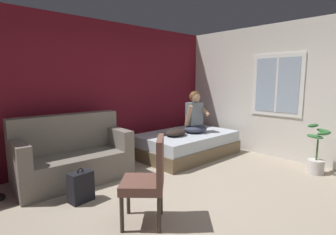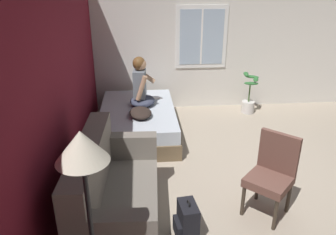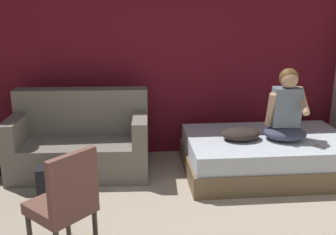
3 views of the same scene
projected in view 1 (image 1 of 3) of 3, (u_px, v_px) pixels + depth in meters
The scene contains 11 objects.
ground_plane at pixel (194, 211), 3.21m from camera, with size 40.00×40.00×0.00m, color tan.
wall_back_accent at pixel (89, 93), 4.93m from camera, with size 10.87×0.16×2.70m, color maroon.
wall_side_with_window at pixel (299, 92), 5.04m from camera, with size 0.19×6.55×2.70m.
bed at pixel (186, 144), 5.56m from camera, with size 2.08×1.33×0.48m.
couch at pixel (73, 156), 4.14m from camera, with size 1.74×0.90×1.04m.
side_chair at pixel (149, 177), 2.88m from camera, with size 0.65×0.65×0.98m.
person_seated at pixel (195, 116), 5.53m from camera, with size 0.57×0.50×0.88m.
backpack at pixel (81, 187), 3.45m from camera, with size 0.32×0.26×0.46m.
throw_pillow at pixel (176, 132), 5.22m from camera, with size 0.48×0.36×0.14m, color #2D231E.
cell_phone at pixel (216, 132), 5.55m from camera, with size 0.07×0.14×0.01m, color #B7B7BC.
potted_plant at pixel (317, 157), 4.44m from camera, with size 0.39×0.37×0.85m.
Camera 1 is at (-2.28, -1.98, 1.60)m, focal length 28.00 mm.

